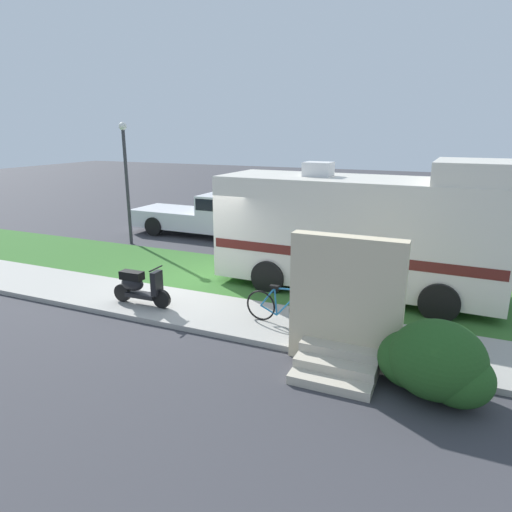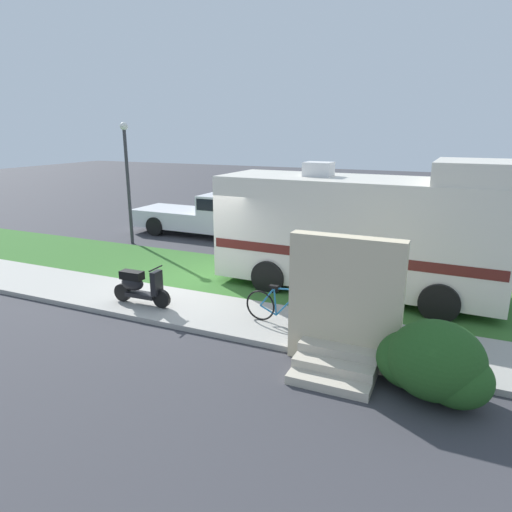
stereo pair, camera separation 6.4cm
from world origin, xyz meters
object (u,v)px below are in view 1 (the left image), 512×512
(scooter, at_px, (139,286))
(street_lamp_post, at_px, (126,172))
(pickup_truck_near, at_px, (216,214))
(motorhome_rv, at_px, (360,231))
(bottle_green, at_px, (321,332))
(bicycle, at_px, (282,308))

(scooter, height_order, street_lamp_post, street_lamp_post)
(pickup_truck_near, xyz_separation_m, street_lamp_post, (-2.33, -2.38, 1.74))
(motorhome_rv, distance_m, street_lamp_post, 9.11)
(scooter, bearing_deg, street_lamp_post, 130.32)
(pickup_truck_near, xyz_separation_m, bottle_green, (6.48, -7.50, -0.70))
(motorhome_rv, relative_size, bottle_green, 28.89)
(bicycle, distance_m, pickup_truck_near, 9.13)
(bottle_green, bearing_deg, scooter, -179.84)
(bottle_green, distance_m, street_lamp_post, 10.48)
(motorhome_rv, height_order, pickup_truck_near, motorhome_rv)
(bicycle, distance_m, street_lamp_post, 9.50)
(bicycle, bearing_deg, scooter, -175.57)
(pickup_truck_near, height_order, street_lamp_post, street_lamp_post)
(scooter, distance_m, pickup_truck_near, 7.79)
(pickup_truck_near, distance_m, street_lamp_post, 3.76)
(motorhome_rv, distance_m, scooter, 5.68)
(bicycle, height_order, street_lamp_post, street_lamp_post)
(bicycle, height_order, pickup_truck_near, pickup_truck_near)
(scooter, height_order, pickup_truck_near, pickup_truck_near)
(bottle_green, xyz_separation_m, street_lamp_post, (-8.81, 5.12, 2.44))
(motorhome_rv, bearing_deg, bicycle, -108.25)
(scooter, bearing_deg, bicycle, 4.43)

